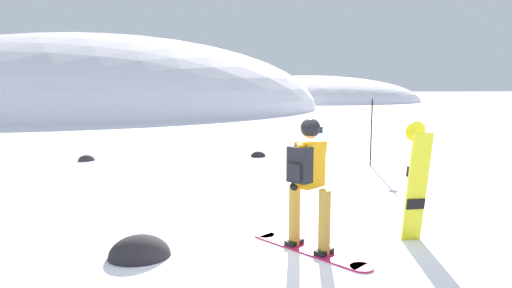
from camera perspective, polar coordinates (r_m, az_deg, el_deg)
ground_plane at (r=6.06m, az=3.21°, el=-12.73°), size 300.00×300.00×0.00m
ridge_peak_main at (r=43.95m, az=-19.93°, el=4.38°), size 41.24×37.11×13.45m
ridge_peak_far at (r=63.17m, az=6.74°, el=5.61°), size 31.45×28.30×7.21m
snowboarder_main at (r=5.52m, az=6.83°, el=-4.88°), size 1.18×1.55×1.71m
spare_snowboard at (r=6.22m, az=20.27°, el=-4.65°), size 0.28×0.25×1.65m
piste_marker_near at (r=11.85m, az=14.89°, el=2.16°), size 0.20×0.20×1.81m
rock_dark at (r=5.77m, az=-14.98°, el=-14.05°), size 0.77×0.65×0.54m
rock_mid at (r=13.32m, az=-21.32°, el=-2.04°), size 0.46×0.39×0.32m
rock_small at (r=13.12m, az=0.30°, el=-1.65°), size 0.45×0.39×0.32m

